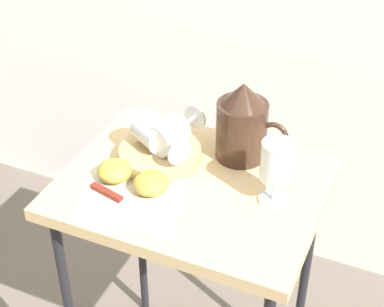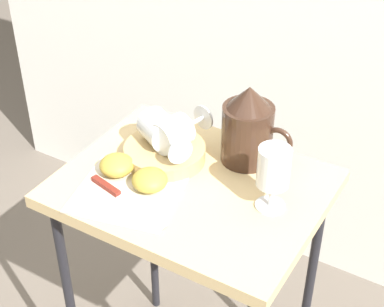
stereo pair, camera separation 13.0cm
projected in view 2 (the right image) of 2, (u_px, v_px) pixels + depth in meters
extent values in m
cube|color=tan|center=(192.00, 188.00, 1.36)|extent=(0.57, 0.45, 0.03)
cylinder|color=black|center=(152.00, 224.00, 1.80)|extent=(0.02, 0.02, 0.70)
cylinder|color=black|center=(309.00, 289.00, 1.60)|extent=(0.02, 0.02, 0.70)
cube|color=beige|center=(128.00, 192.00, 1.32)|extent=(0.26, 0.25, 0.00)
cylinder|color=tan|center=(165.00, 153.00, 1.41)|extent=(0.19, 0.19, 0.03)
cylinder|color=#382319|center=(247.00, 134.00, 1.38)|extent=(0.12, 0.12, 0.14)
cylinder|color=#B23819|center=(246.00, 144.00, 1.40)|extent=(0.11, 0.11, 0.08)
cone|color=#382319|center=(249.00, 97.00, 1.33)|extent=(0.10, 0.10, 0.05)
torus|color=#382319|center=(278.00, 141.00, 1.35)|extent=(0.07, 0.01, 0.07)
cylinder|color=silver|center=(270.00, 206.00, 1.28)|extent=(0.06, 0.06, 0.00)
cylinder|color=silver|center=(271.00, 194.00, 1.27)|extent=(0.01, 0.01, 0.06)
cylinder|color=silver|center=(274.00, 167.00, 1.22)|extent=(0.07, 0.07, 0.09)
cylinder|color=#B23819|center=(273.00, 175.00, 1.24)|extent=(0.06, 0.06, 0.04)
cylinder|color=silver|center=(172.00, 134.00, 1.38)|extent=(0.09, 0.09, 0.08)
cylinder|color=silver|center=(194.00, 122.00, 1.42)|extent=(0.03, 0.06, 0.01)
cylinder|color=silver|center=(203.00, 117.00, 1.44)|extent=(0.06, 0.02, 0.06)
cylinder|color=silver|center=(159.00, 129.00, 1.39)|extent=(0.11, 0.11, 0.08)
cylinder|color=silver|center=(174.00, 144.00, 1.34)|extent=(0.06, 0.04, 0.01)
cylinder|color=silver|center=(181.00, 151.00, 1.32)|extent=(0.03, 0.05, 0.06)
ellipsoid|color=#B29938|center=(117.00, 165.00, 1.36)|extent=(0.08, 0.08, 0.04)
ellipsoid|color=#B29938|center=(150.00, 180.00, 1.32)|extent=(0.08, 0.08, 0.04)
cube|color=silver|center=(141.00, 211.00, 1.26)|extent=(0.14, 0.05, 0.00)
cube|color=maroon|center=(106.00, 186.00, 1.33)|extent=(0.09, 0.03, 0.01)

